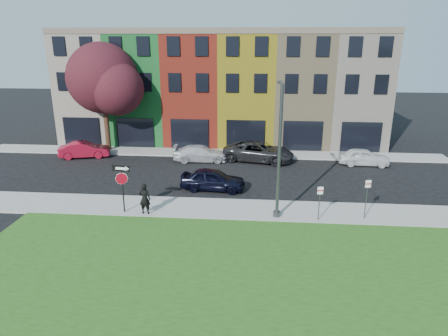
# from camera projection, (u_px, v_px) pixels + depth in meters

# --- Properties ---
(ground) EXTENTS (120.00, 120.00, 0.00)m
(ground) POSITION_uv_depth(u_px,v_px,m) (234.00, 234.00, 20.53)
(ground) COLOR black
(ground) RESTS_ON ground
(sidewalk_near) EXTENTS (40.00, 3.00, 0.12)m
(sidewalk_near) POSITION_uv_depth(u_px,v_px,m) (272.00, 211.00, 23.20)
(sidewalk_near) COLOR gray
(sidewalk_near) RESTS_ON ground
(sidewalk_far) EXTENTS (40.00, 2.40, 0.12)m
(sidewalk_far) POSITION_uv_depth(u_px,v_px,m) (211.00, 153.00, 34.97)
(sidewalk_far) COLOR gray
(sidewalk_far) RESTS_ON ground
(grass_park) EXTENTS (40.00, 16.00, 0.10)m
(grass_park) POSITION_uv_depth(u_px,v_px,m) (448.00, 320.00, 14.18)
(grass_park) COLOR #244D16
(grass_park) RESTS_ON ground
(rowhouse_block) EXTENTS (30.00, 10.12, 10.00)m
(rowhouse_block) POSITION_uv_depth(u_px,v_px,m) (222.00, 88.00, 39.27)
(rowhouse_block) COLOR beige
(rowhouse_block) RESTS_ON ground
(stop_sign) EXTENTS (1.05, 0.16, 2.80)m
(stop_sign) POSITION_uv_depth(u_px,v_px,m) (122.00, 179.00, 22.31)
(stop_sign) COLOR black
(stop_sign) RESTS_ON sidewalk_near
(man) EXTENTS (0.72, 0.53, 1.80)m
(man) POSITION_uv_depth(u_px,v_px,m) (145.00, 199.00, 22.44)
(man) COLOR black
(man) RESTS_ON sidewalk_near
(sedan_near) EXTENTS (2.33, 4.50, 1.45)m
(sedan_near) POSITION_uv_depth(u_px,v_px,m) (213.00, 179.00, 26.41)
(sedan_near) COLOR black
(sedan_near) RESTS_ON ground
(parked_car_red) EXTENTS (3.51, 4.85, 1.36)m
(parked_car_red) POSITION_uv_depth(u_px,v_px,m) (85.00, 150.00, 33.66)
(parked_car_red) COLOR maroon
(parked_car_red) RESTS_ON ground
(parked_car_silver) EXTENTS (2.53, 4.75, 1.30)m
(parked_car_silver) POSITION_uv_depth(u_px,v_px,m) (201.00, 153.00, 32.68)
(parked_car_silver) COLOR silver
(parked_car_silver) RESTS_ON ground
(parked_car_dark) EXTENTS (4.96, 6.79, 1.59)m
(parked_car_dark) POSITION_uv_depth(u_px,v_px,m) (259.00, 152.00, 32.68)
(parked_car_dark) COLOR black
(parked_car_dark) RESTS_ON ground
(parked_car_white) EXTENTS (2.16, 4.16, 1.34)m
(parked_car_white) POSITION_uv_depth(u_px,v_px,m) (364.00, 157.00, 31.64)
(parked_car_white) COLOR silver
(parked_car_white) RESTS_ON ground
(street_lamp) EXTENTS (0.40, 2.58, 7.33)m
(street_lamp) POSITION_uv_depth(u_px,v_px,m) (279.00, 152.00, 21.43)
(street_lamp) COLOR #454649
(street_lamp) RESTS_ON sidewalk_near
(parking_sign_a) EXTENTS (0.32, 0.10, 2.01)m
(parking_sign_a) POSITION_uv_depth(u_px,v_px,m) (320.00, 198.00, 21.53)
(parking_sign_a) COLOR #454649
(parking_sign_a) RESTS_ON sidewalk_near
(parking_sign_b) EXTENTS (0.32, 0.11, 2.36)m
(parking_sign_b) POSITION_uv_depth(u_px,v_px,m) (367.00, 194.00, 21.67)
(parking_sign_b) COLOR #454649
(parking_sign_b) RESTS_ON sidewalk_near
(tree_purple) EXTENTS (7.20, 6.30, 9.28)m
(tree_purple) POSITION_uv_depth(u_px,v_px,m) (104.00, 80.00, 34.07)
(tree_purple) COLOR black
(tree_purple) RESTS_ON sidewalk_far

